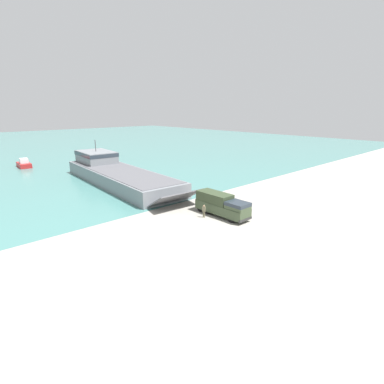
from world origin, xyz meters
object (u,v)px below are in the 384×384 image
(military_truck, at_px, (222,205))
(landing_craft, at_px, (115,173))
(soldier_on_ramp, at_px, (204,210))
(moored_boat_a, at_px, (24,164))

(military_truck, bearing_deg, landing_craft, -177.85)
(soldier_on_ramp, bearing_deg, landing_craft, 59.03)
(landing_craft, distance_m, soldier_on_ramp, 26.08)
(landing_craft, height_order, military_truck, landing_craft)
(soldier_on_ramp, xyz_separation_m, moored_boat_a, (-7.85, 54.89, -0.25))
(military_truck, relative_size, soldier_on_ramp, 4.69)
(military_truck, height_order, moored_boat_a, military_truck)
(military_truck, xyz_separation_m, soldier_on_ramp, (-2.27, 1.11, -0.56))
(landing_craft, bearing_deg, moored_boat_a, 111.43)
(landing_craft, xyz_separation_m, military_truck, (0.96, -27.14, -0.27))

